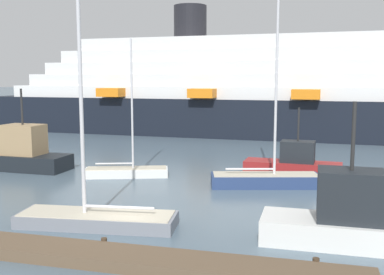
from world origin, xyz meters
name	(u,v)px	position (x,y,z in m)	size (l,w,h in m)	color
ground_plane	(132,228)	(0.00, 0.00, 0.00)	(600.00, 600.00, 0.00)	slate
dock_pier	(93,255)	(0.00, -3.91, 0.23)	(20.26, 1.97, 0.55)	brown
sailboat_1	(97,215)	(-1.67, -0.20, 0.55)	(7.54, 2.85, 12.53)	gray
sailboat_4	(127,170)	(-4.46, 10.14, 0.46)	(5.93, 3.23, 9.49)	white
sailboat_5	(266,177)	(5.22, 9.60, 0.62)	(7.09, 3.48, 13.30)	navy
fishing_boat_0	(21,154)	(-13.16, 10.60, 1.19)	(7.71, 2.92, 6.07)	black
fishing_boat_1	(356,221)	(9.72, 0.20, 1.06)	(7.95, 2.46, 5.91)	white
fishing_boat_2	(294,163)	(6.84, 13.84, 0.83)	(6.93, 2.47, 4.79)	maroon
cruise_ship	(307,93)	(7.60, 36.26, 5.08)	(81.30, 15.61, 15.77)	black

